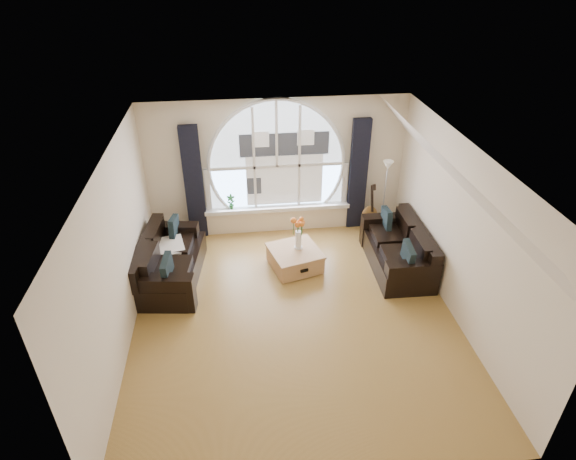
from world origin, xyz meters
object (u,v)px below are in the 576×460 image
object	(u,v)px
sofa_right	(398,248)
coffee_chest	(295,258)
guitar	(370,206)
floor_lamp	(384,199)
vase_flowers	(299,229)
potted_plant	(231,202)
sofa_left	(170,260)

from	to	relation	value
sofa_right	coffee_chest	distance (m)	1.85
coffee_chest	guitar	bearing A→B (deg)	19.40
guitar	floor_lamp	bearing A→B (deg)	-69.13
floor_lamp	sofa_right	bearing A→B (deg)	-91.88
guitar	coffee_chest	bearing A→B (deg)	-157.98
sofa_right	vase_flowers	distance (m)	1.82
floor_lamp	potted_plant	world-z (taller)	floor_lamp
floor_lamp	sofa_left	bearing A→B (deg)	-166.15
potted_plant	coffee_chest	bearing A→B (deg)	-51.00
vase_flowers	guitar	size ratio (longest dim) A/B	0.66
vase_flowers	floor_lamp	world-z (taller)	floor_lamp
potted_plant	guitar	bearing A→B (deg)	-3.55
sofa_right	vase_flowers	world-z (taller)	vase_flowers
sofa_right	floor_lamp	bearing A→B (deg)	89.25
floor_lamp	guitar	distance (m)	0.41
guitar	potted_plant	world-z (taller)	guitar
floor_lamp	guitar	bearing A→B (deg)	123.73
coffee_chest	floor_lamp	bearing A→B (deg)	10.85
sofa_left	vase_flowers	world-z (taller)	vase_flowers
sofa_left	guitar	size ratio (longest dim) A/B	1.75
sofa_left	coffee_chest	xyz separation A→B (m)	(2.19, 0.08, -0.19)
sofa_left	vase_flowers	bearing A→B (deg)	10.81
coffee_chest	sofa_left	bearing A→B (deg)	166.50
vase_flowers	potted_plant	world-z (taller)	vase_flowers
sofa_left	sofa_right	distance (m)	4.02
sofa_right	vase_flowers	bearing A→B (deg)	173.30
floor_lamp	potted_plant	size ratio (longest dim) A/B	5.16
vase_flowers	floor_lamp	size ratio (longest dim) A/B	0.44
guitar	potted_plant	xyz separation A→B (m)	(-2.79, 0.17, 0.18)
sofa_right	vase_flowers	xyz separation A→B (m)	(-1.76, 0.24, 0.37)
potted_plant	sofa_right	bearing A→B (deg)	-27.67
vase_flowers	guitar	world-z (taller)	vase_flowers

